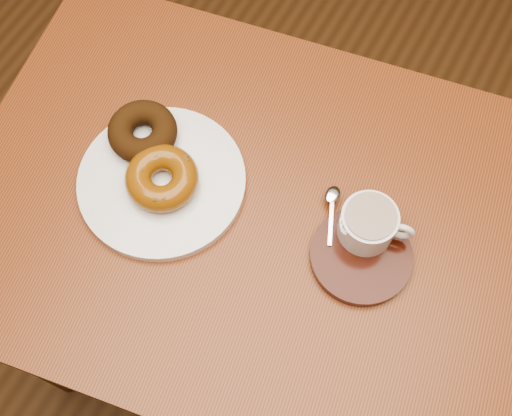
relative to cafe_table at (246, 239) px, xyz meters
The scene contains 8 objects.
ground 0.73m from the cafe_table, 38.35° to the left, with size 6.00×6.00×0.00m, color #56351B.
cafe_table is the anchor object (origin of this frame).
donut_plate 0.19m from the cafe_table, 168.81° to the right, with size 0.26×0.26×0.02m, color white.
donut_cinnamon 0.26m from the cafe_table, behind, with size 0.11×0.11×0.04m, color #321B0A.
donut_caramel 0.21m from the cafe_table, 165.64° to the right, with size 0.13×0.13×0.04m.
saucer 0.24m from the cafe_table, ahead, with size 0.15×0.15×0.02m, color black.
coffee_cup 0.26m from the cafe_table, 14.79° to the left, with size 0.11×0.08×0.06m.
teaspoon 0.20m from the cafe_table, 30.70° to the left, with size 0.05×0.09×0.01m.
Camera 1 is at (0.03, -0.47, 1.72)m, focal length 45.00 mm.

